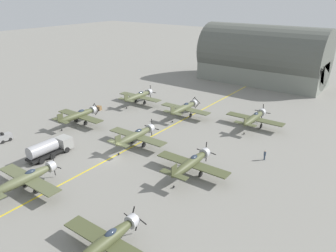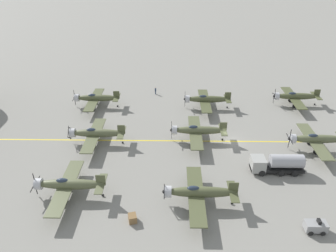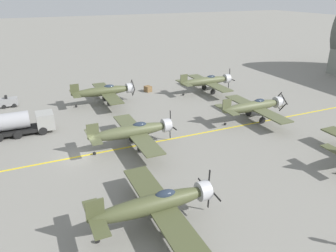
# 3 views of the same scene
# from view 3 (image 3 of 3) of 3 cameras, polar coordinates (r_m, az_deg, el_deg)

# --- Properties ---
(ground_plane) EXTENTS (400.00, 400.00, 0.00)m
(ground_plane) POSITION_cam_3_polar(r_m,az_deg,el_deg) (36.90, -14.57, -5.04)
(ground_plane) COLOR gray
(taxiway_stripe) EXTENTS (0.30, 160.00, 0.01)m
(taxiway_stripe) POSITION_cam_3_polar(r_m,az_deg,el_deg) (36.89, -14.57, -5.03)
(taxiway_stripe) COLOR yellow
(taxiway_stripe) RESTS_ON ground
(airplane_mid_center) EXTENTS (12.00, 9.98, 3.80)m
(airplane_mid_center) POSITION_cam_3_polar(r_m,az_deg,el_deg) (36.92, -6.04, -0.90)
(airplane_mid_center) COLOR #525738
(airplane_mid_center) RESTS_ON ground
(airplane_far_left) EXTENTS (12.00, 9.98, 3.80)m
(airplane_far_left) POSITION_cam_3_polar(r_m,az_deg,el_deg) (57.49, 6.82, 7.77)
(airplane_far_left) COLOR #535839
(airplane_far_left) RESTS_ON ground
(airplane_mid_right) EXTENTS (12.00, 9.98, 3.80)m
(airplane_mid_right) POSITION_cam_3_polar(r_m,az_deg,el_deg) (25.02, -2.08, -13.37)
(airplane_mid_right) COLOR #474C2D
(airplane_mid_right) RESTS_ON ground
(airplane_far_center) EXTENTS (12.00, 9.98, 3.65)m
(airplane_far_center) POSITION_cam_3_polar(r_m,az_deg,el_deg) (46.08, 14.80, 3.34)
(airplane_far_center) COLOR #53583A
(airplane_far_center) RESTS_ON ground
(airplane_mid_left) EXTENTS (12.00, 9.98, 3.65)m
(airplane_mid_left) POSITION_cam_3_polar(r_m,az_deg,el_deg) (52.24, -10.98, 5.97)
(airplane_mid_left) COLOR #4A4F31
(airplane_mid_left) RESTS_ON ground
(fuel_tanker) EXTENTS (2.68, 8.00, 2.98)m
(fuel_tanker) POSITION_cam_3_polar(r_m,az_deg,el_deg) (44.13, -24.36, 0.45)
(fuel_tanker) COLOR black
(fuel_tanker) RESTS_ON ground
(tow_tractor) EXTENTS (1.57, 2.60, 1.79)m
(tow_tractor) POSITION_cam_3_polar(r_m,az_deg,el_deg) (55.85, -26.01, 3.82)
(tow_tractor) COLOR gray
(tow_tractor) RESTS_ON ground
(supply_crate_by_tanker) EXTENTS (1.40, 1.26, 0.99)m
(supply_crate_by_tanker) POSITION_cam_3_polar(r_m,az_deg,el_deg) (58.05, -3.52, 6.48)
(supply_crate_by_tanker) COLOR brown
(supply_crate_by_tanker) RESTS_ON ground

